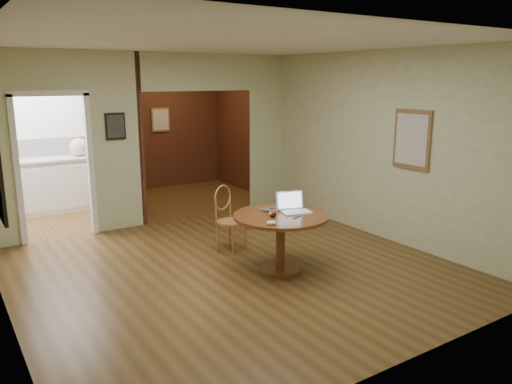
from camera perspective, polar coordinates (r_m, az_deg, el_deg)
floor at (r=6.20m, az=-2.35°, el=-8.95°), size 5.00×5.00×0.00m
room_shell at (r=8.48m, az=-16.08°, el=5.49°), size 5.20×7.50×5.00m
dining_table at (r=6.03m, az=2.82°, el=-4.28°), size 1.14×1.14×0.71m
chair at (r=6.77m, az=-3.24°, el=-2.58°), size 0.50×0.50×0.90m
open_laptop at (r=6.11m, az=4.28°, el=-1.65°), size 0.40×0.39×0.24m
closed_laptop at (r=6.15m, az=2.45°, el=-2.02°), size 0.38×0.26×0.03m
mouse at (r=5.55m, az=1.78°, el=-3.55°), size 0.13×0.10×0.05m
wine_glass at (r=5.86m, az=1.96°, el=-2.36°), size 0.10×0.10×0.11m
pen at (r=5.86m, az=4.68°, el=-2.90°), size 0.14×0.05×0.01m
kitchen_cabinet at (r=9.47m, az=-22.86°, el=0.70°), size 2.06×0.60×0.94m
grocery_bag at (r=9.48m, az=-19.61°, el=4.84°), size 0.38×0.35×0.32m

